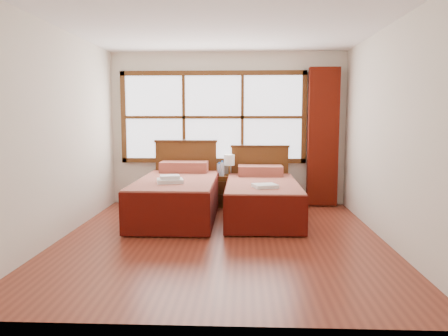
{
  "coord_description": "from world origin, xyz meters",
  "views": [
    {
      "loc": [
        0.27,
        -5.26,
        1.52
      ],
      "look_at": [
        0.0,
        0.7,
        0.81
      ],
      "focal_mm": 35.0,
      "sensor_mm": 36.0,
      "label": 1
    }
  ],
  "objects": [
    {
      "name": "floor",
      "position": [
        0.0,
        0.0,
        0.0
      ],
      "size": [
        4.5,
        4.5,
        0.0
      ],
      "primitive_type": "plane",
      "color": "maroon",
      "rests_on": "ground"
    },
    {
      "name": "wall_back",
      "position": [
        0.0,
        2.25,
        1.3
      ],
      "size": [
        4.0,
        0.0,
        4.0
      ],
      "primitive_type": "plane",
      "rotation": [
        1.57,
        0.0,
        0.0
      ],
      "color": "silver",
      "rests_on": "floor"
    },
    {
      "name": "bottle_far",
      "position": [
        -0.08,
        1.92,
        0.65
      ],
      "size": [
        0.07,
        0.07,
        0.26
      ],
      "color": "silver",
      "rests_on": "nightstand"
    },
    {
      "name": "towels_right",
      "position": [
        0.57,
        0.62,
        0.58
      ],
      "size": [
        0.37,
        0.35,
        0.05
      ],
      "rotation": [
        0.0,
        0.0,
        0.31
      ],
      "color": "white",
      "rests_on": "bed_right"
    },
    {
      "name": "window",
      "position": [
        -0.25,
        2.21,
        1.5
      ],
      "size": [
        3.16,
        0.06,
        1.56
      ],
      "color": "white",
      "rests_on": "wall_back"
    },
    {
      "name": "curtain",
      "position": [
        1.6,
        2.11,
        1.17
      ],
      "size": [
        0.5,
        0.16,
        2.3
      ],
      "primitive_type": "cube",
      "color": "#5E1409",
      "rests_on": "wall_back"
    },
    {
      "name": "bed_left",
      "position": [
        -0.71,
        1.2,
        0.34
      ],
      "size": [
        1.14,
        2.22,
        1.12
      ],
      "color": "#3E200D",
      "rests_on": "floor"
    },
    {
      "name": "wall_left",
      "position": [
        -2.0,
        0.0,
        1.3
      ],
      "size": [
        0.0,
        4.5,
        4.5
      ],
      "primitive_type": "plane",
      "rotation": [
        1.57,
        0.0,
        1.57
      ],
      "color": "silver",
      "rests_on": "floor"
    },
    {
      "name": "towels_left",
      "position": [
        -0.75,
        0.72,
        0.64
      ],
      "size": [
        0.42,
        0.38,
        0.11
      ],
      "rotation": [
        0.0,
        0.0,
        0.23
      ],
      "color": "white",
      "rests_on": "bed_left"
    },
    {
      "name": "wall_right",
      "position": [
        2.0,
        0.0,
        1.3
      ],
      "size": [
        0.0,
        4.5,
        4.5
      ],
      "primitive_type": "plane",
      "rotation": [
        1.57,
        0.0,
        -1.57
      ],
      "color": "silver",
      "rests_on": "floor"
    },
    {
      "name": "nightstand",
      "position": [
        -0.0,
        1.99,
        0.26
      ],
      "size": [
        0.4,
        0.4,
        0.53
      ],
      "color": "#552F12",
      "rests_on": "floor"
    },
    {
      "name": "lamp",
      "position": [
        0.03,
        2.03,
        0.78
      ],
      "size": [
        0.18,
        0.18,
        0.35
      ],
      "color": "#B48439",
      "rests_on": "nightstand"
    },
    {
      "name": "ceiling",
      "position": [
        0.0,
        0.0,
        2.6
      ],
      "size": [
        4.5,
        4.5,
        0.0
      ],
      "primitive_type": "plane",
      "rotation": [
        3.14,
        0.0,
        0.0
      ],
      "color": "white",
      "rests_on": "wall_back"
    },
    {
      "name": "bottle_near",
      "position": [
        -0.14,
        1.99,
        0.63
      ],
      "size": [
        0.06,
        0.06,
        0.22
      ],
      "color": "silver",
      "rests_on": "nightstand"
    },
    {
      "name": "bed_right",
      "position": [
        0.55,
        1.2,
        0.31
      ],
      "size": [
        1.06,
        2.08,
        1.03
      ],
      "color": "#3E200D",
      "rests_on": "floor"
    }
  ]
}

